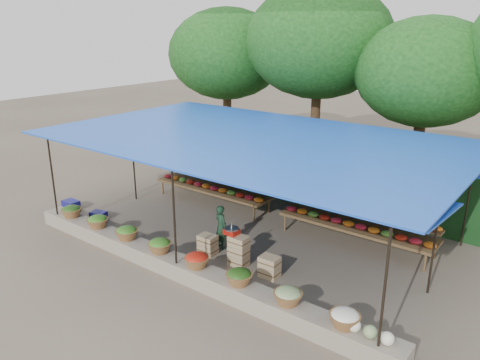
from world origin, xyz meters
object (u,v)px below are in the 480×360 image
Objects in this scene: weighing_scale at (232,231)px; blue_crate_back at (99,216)px; vendor_seated at (221,227)px; blue_crate_front at (71,205)px; crate_counter at (238,253)px.

blue_crate_back is at bearing -175.78° from weighing_scale.
blue_crate_front is at bearing 25.31° from vendor_seated.
blue_crate_front is (-6.39, -0.37, -0.16)m from crate_counter.
vendor_seated is 4.20m from blue_crate_back.
vendor_seated reaches higher than crate_counter.
weighing_scale is 0.31× the size of vendor_seated.
crate_counter is 1.99× the size of vendor_seated.
vendor_seated is at bearing 10.61° from blue_crate_front.
crate_counter is 4.59× the size of blue_crate_front.
blue_crate_back is at bearing -175.93° from crate_counter.
crate_counter reaches higher than blue_crate_front.
blue_crate_back is at bearing 28.00° from vendor_seated.
weighing_scale is at bearing -8.44° from blue_crate_back.
weighing_scale reaches higher than blue_crate_back.
crate_counter is at bearing 5.07° from blue_crate_front.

